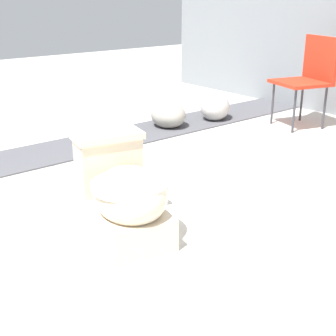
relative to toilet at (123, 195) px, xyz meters
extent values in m
plane|color=beige|center=(-0.23, 0.11, -0.22)|extent=(14.00, 14.00, 0.00)
cube|color=#4C4C51|center=(-1.48, 0.61, -0.21)|extent=(0.56, 8.00, 0.01)
cube|color=beige|center=(0.00, 0.00, -0.14)|extent=(0.66, 0.46, 0.17)
ellipsoid|color=beige|center=(0.09, -0.02, 0.04)|extent=(0.51, 0.45, 0.28)
cylinder|color=beige|center=(0.09, -0.02, 0.10)|extent=(0.47, 0.47, 0.03)
cube|color=beige|center=(-0.21, 0.05, 0.10)|extent=(0.25, 0.37, 0.30)
cube|color=beige|center=(-0.21, 0.05, 0.27)|extent=(0.28, 0.40, 0.04)
cylinder|color=silver|center=(-0.19, 0.12, 0.29)|extent=(0.02, 0.02, 0.01)
cube|color=red|center=(-0.74, 2.48, 0.20)|extent=(0.55, 0.55, 0.03)
cube|color=red|center=(-0.68, 2.68, 0.41)|extent=(0.43, 0.16, 0.40)
cylinder|color=#38383D|center=(-0.62, 2.27, -0.02)|extent=(0.02, 0.02, 0.40)
cylinder|color=#38383D|center=(-0.95, 2.37, -0.02)|extent=(0.02, 0.02, 0.40)
cylinder|color=#38383D|center=(-0.53, 2.60, -0.02)|extent=(0.02, 0.02, 0.40)
cylinder|color=#38383D|center=(-0.85, 2.69, -0.02)|extent=(0.02, 0.02, 0.40)
ellipsoid|color=gray|center=(-1.48, 1.50, -0.10)|extent=(0.42, 0.38, 0.24)
ellipsoid|color=#B7B2AD|center=(-1.40, 2.04, -0.09)|extent=(0.43, 0.45, 0.27)
camera|label=1|loc=(1.87, -1.22, 0.98)|focal=50.00mm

